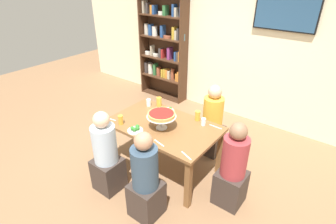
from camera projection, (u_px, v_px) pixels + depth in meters
name	position (u px, v px, depth m)	size (l,w,h in m)	color
ground_plane	(164.00, 167.00, 3.92)	(12.00, 12.00, 0.00)	#846042
rear_partition	(238.00, 44.00, 4.79)	(8.00, 0.12, 2.80)	beige
dining_table	(164.00, 130.00, 3.61)	(1.49, 0.92, 0.74)	brown
bookshelf	(164.00, 47.00, 5.63)	(1.10, 0.30, 2.21)	#422819
television	(286.00, 13.00, 4.03)	(0.96, 0.05, 0.54)	black
diner_near_left	(106.00, 158.00, 3.33)	(0.34, 0.34, 1.15)	#382D28
diner_near_right	(146.00, 182.00, 2.95)	(0.34, 0.34, 1.15)	#382D28
diner_far_right	(212.00, 125.00, 4.03)	(0.34, 0.34, 1.15)	#382D28
diner_head_east	(233.00, 171.00, 3.12)	(0.34, 0.34, 1.15)	#382D28
deep_dish_pizza_stand	(161.00, 115.00, 3.40)	(0.39, 0.39, 0.23)	silver
salad_plate_near_diner	(167.00, 110.00, 3.90)	(0.22, 0.22, 0.06)	white
salad_plate_far_diner	(135.00, 129.00, 3.42)	(0.20, 0.20, 0.07)	white
beer_glass_amber_tall	(159.00, 102.00, 4.02)	(0.08, 0.08, 0.14)	gold
beer_glass_amber_short	(198.00, 116.00, 3.64)	(0.07, 0.07, 0.14)	gold
beer_glass_amber_spare	(121.00, 120.00, 3.55)	(0.07, 0.07, 0.13)	gold
water_glass_clear_near	(149.00, 103.00, 4.03)	(0.07, 0.07, 0.11)	white
water_glass_clear_far	(171.00, 113.00, 3.73)	(0.06, 0.06, 0.11)	white
water_glass_clear_spare	(203.00, 122.00, 3.53)	(0.06, 0.06, 0.10)	white
cutlery_fork_near	(159.00, 143.00, 3.18)	(0.18, 0.02, 0.01)	silver
cutlery_knife_near	(216.00, 127.00, 3.51)	(0.18, 0.02, 0.01)	silver
cutlery_fork_far	(111.00, 119.00, 3.69)	(0.18, 0.02, 0.01)	silver
cutlery_knife_far	(186.00, 156.00, 2.97)	(0.18, 0.02, 0.01)	silver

